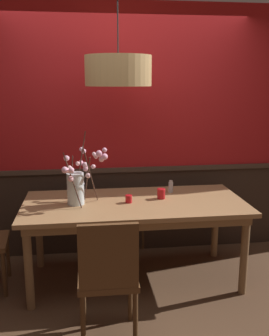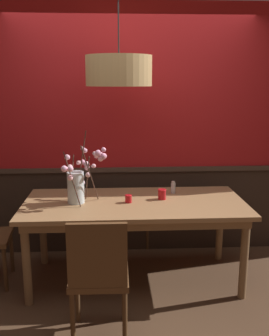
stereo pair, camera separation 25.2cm
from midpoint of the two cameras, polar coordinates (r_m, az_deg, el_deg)
The scene contains 11 objects.
ground_plane at distance 3.82m, azimuth -1.97°, elevation -16.19°, with size 24.00×24.00×0.00m, color #4C3321.
back_wall at distance 4.08m, azimuth -3.08°, elevation 5.14°, with size 5.64×0.14×2.63m.
dining_table at distance 3.53m, azimuth -2.05°, elevation -6.30°, with size 2.02×0.94×0.78m.
chair_far_side_right at distance 4.48m, azimuth 1.22°, elevation -4.16°, with size 0.45×0.42×0.98m.
chair_near_side_left at distance 2.78m, azimuth -6.67°, elevation -15.54°, with size 0.43×0.40×0.95m.
chair_far_side_left at distance 4.43m, azimuth -6.71°, elevation -4.45°, with size 0.47×0.43×0.97m.
vase_with_blossoms at distance 3.45m, azimuth -10.56°, elevation -2.34°, with size 0.39×0.44×0.65m.
candle_holder_nearer_center at distance 3.47m, azimuth -2.96°, elevation -4.63°, with size 0.07×0.07×0.07m.
candle_holder_nearer_edge at distance 3.58m, azimuth 1.99°, elevation -3.87°, with size 0.08×0.08×0.10m.
condiment_bottle at distance 3.78m, azimuth 3.54°, elevation -2.84°, with size 0.05×0.05×0.12m.
pendant_lamp at distance 3.41m, azimuth -4.63°, elevation 14.25°, with size 0.58×0.58×0.82m.
Camera 1 is at (-0.44, -3.31, 1.86)m, focal length 40.82 mm.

